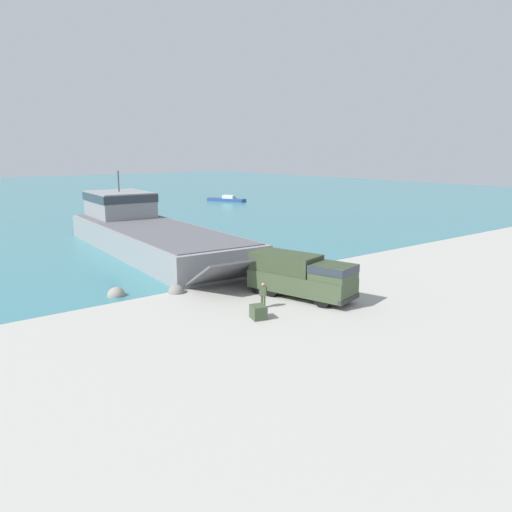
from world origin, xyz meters
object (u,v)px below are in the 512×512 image
military_truck (301,275)px  cargo_crate (258,312)px  soldier_on_ramp (263,293)px  moored_boat_a (227,199)px  landing_craft (146,230)px

military_truck → cargo_crate: 5.56m
soldier_on_ramp → cargo_crate: size_ratio=1.68×
soldier_on_ramp → moored_boat_a: (37.87, 59.09, -0.55)m
soldier_on_ramp → cargo_crate: bearing=-167.5°
landing_craft → soldier_on_ramp: bearing=-93.3°
landing_craft → cargo_crate: (-4.58, -24.90, -1.51)m
soldier_on_ramp → cargo_crate: (-1.60, -1.53, -0.55)m
landing_craft → cargo_crate: bearing=-96.4°
soldier_on_ramp → moored_boat_a: 70.19m
moored_boat_a → cargo_crate: 72.34m
military_truck → moored_boat_a: military_truck is taller
cargo_crate → military_truck: bearing=18.4°
cargo_crate → landing_craft: bearing=79.6°
landing_craft → moored_boat_a: (34.88, 35.73, -1.51)m
landing_craft → soldier_on_ramp: size_ratio=19.93×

